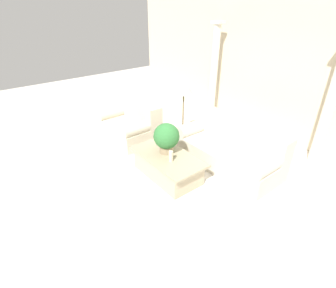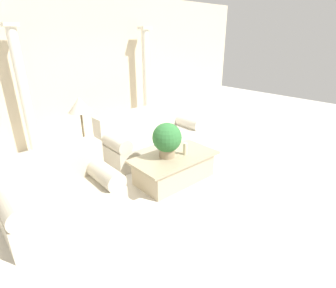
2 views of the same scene
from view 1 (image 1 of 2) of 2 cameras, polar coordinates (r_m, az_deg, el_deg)
ground_plane at (r=5.18m, az=3.81°, el=-5.66°), size 16.00×16.00×0.00m
wall_back at (r=6.51m, az=22.77°, el=14.99°), size 10.00×0.06×3.20m
sofa_long at (r=5.32m, az=13.34°, el=-0.98°), size 2.12×0.94×0.88m
loveseat at (r=6.29m, az=-7.96°, el=4.47°), size 1.43×0.94×0.88m
coffee_table at (r=4.89m, az=-0.07°, el=-4.68°), size 1.43×0.77×0.44m
potted_plant at (r=4.72m, az=-0.34°, el=1.52°), size 0.48×0.48×0.57m
pillar_candle at (r=4.56m, az=0.63°, el=-2.68°), size 0.07×0.07×0.20m
floor_lamp at (r=5.89m, az=3.45°, el=11.23°), size 0.39×0.39×1.36m
column_left at (r=7.15m, az=9.96°, el=15.12°), size 0.26×0.26×2.49m
column_right at (r=5.70m, az=31.80°, el=7.65°), size 0.26×0.26×2.49m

